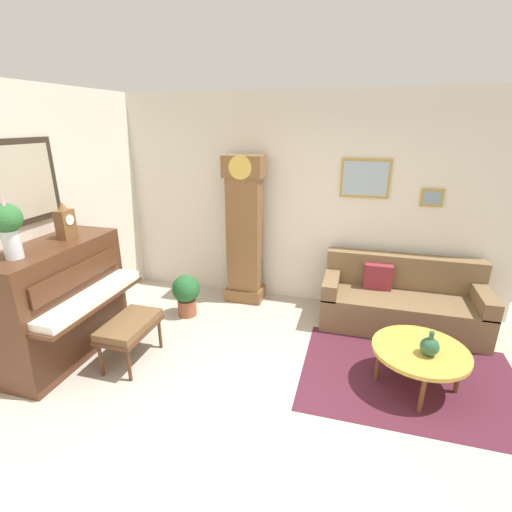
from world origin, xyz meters
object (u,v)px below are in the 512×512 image
coffee_table (420,352)px  potted_plant (186,293)px  mantel_clock (65,222)px  green_jug (430,346)px  piano_bench (130,327)px  grandfather_clock (245,235)px  flower_vase (8,224)px  couch (401,302)px  piano (60,302)px

coffee_table → potted_plant: 2.83m
mantel_clock → green_jug: (3.67, 0.11, -0.93)m
mantel_clock → piano_bench: bearing=-14.0°
grandfather_clock → mantel_clock: (-1.47, -1.56, 0.47)m
mantel_clock → potted_plant: mantel_clock is taller
mantel_clock → green_jug: mantel_clock is taller
piano_bench → flower_vase: bearing=-148.4°
flower_vase → potted_plant: flower_vase is taller
grandfather_clock → mantel_clock: bearing=-133.3°
coffee_table → piano_bench: bearing=-172.5°
green_jug → flower_vase: bearing=-168.2°
couch → mantel_clock: bearing=-158.5°
piano_bench → potted_plant: 1.09m
grandfather_clock → couch: (2.08, -0.16, -0.65)m
green_jug → potted_plant: (-2.80, 0.78, -0.18)m
piano → coffee_table: piano is taller
couch → green_jug: bearing=-84.4°
couch → piano: bearing=-154.9°
potted_plant → mantel_clock: bearing=-134.4°
piano → mantel_clock: size_ratio=3.79×
piano_bench → mantel_clock: size_ratio=1.84×
mantel_clock → green_jug: bearing=1.7°
piano_bench → potted_plant: (0.12, 1.08, -0.08)m
grandfather_clock → piano: bearing=-129.0°
green_jug → potted_plant: 2.91m
piano_bench → green_jug: bearing=5.9°
piano → couch: 3.93m
couch → flower_vase: 4.29m
grandfather_clock → potted_plant: grandfather_clock is taller
coffee_table → green_jug: bearing=-55.9°
piano_bench → flower_vase: flower_vase is taller
piano → green_jug: piano is taller
flower_vase → potted_plant: 2.17m
green_jug → piano: bearing=-174.2°
couch → flower_vase: (-3.55, -2.05, 1.26)m
coffee_table → green_jug: 0.15m
potted_plant → piano: bearing=-127.2°
piano → potted_plant: (0.88, 1.15, -0.31)m
flower_vase → mantel_clock: bearing=90.0°
grandfather_clock → potted_plant: (-0.60, -0.67, -0.64)m
piano → potted_plant: size_ratio=2.57×
grandfather_clock → coffee_table: 2.61m
grandfather_clock → couch: 2.18m
couch → green_jug: size_ratio=7.92×
piano_bench → couch: bearing=29.6°
flower_vase → piano_bench: bearing=31.6°
couch → green_jug: 1.31m
potted_plant → piano_bench: bearing=-96.3°
piano_bench → mantel_clock: mantel_clock is taller
piano_bench → couch: size_ratio=0.37×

